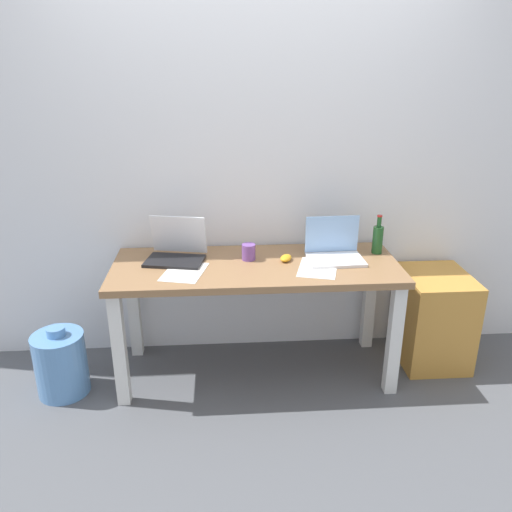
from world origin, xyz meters
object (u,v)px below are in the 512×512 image
laptop_left (176,251)px  coffee_mug (249,252)px  laptop_right (334,251)px  beer_bottle (378,239)px  computer_mouse (286,258)px  filing_cabinet (433,318)px  desk (256,281)px  water_cooler_jug (61,363)px

laptop_left → coffee_mug: laptop_left is taller
laptop_right → beer_bottle: size_ratio=1.38×
beer_bottle → computer_mouse: bearing=-170.9°
beer_bottle → filing_cabinet: size_ratio=0.41×
computer_mouse → filing_cabinet: size_ratio=0.17×
coffee_mug → filing_cabinet: bearing=-0.1°
computer_mouse → coffee_mug: coffee_mug is taller
laptop_left → coffee_mug: bearing=-3.2°
laptop_left → computer_mouse: size_ratio=3.71×
desk → laptop_left: bearing=168.0°
filing_cabinet → coffee_mug: bearing=179.9°
desk → coffee_mug: 0.18m
desk → filing_cabinet: size_ratio=2.82×
coffee_mug → filing_cabinet: (1.17, -0.00, -0.48)m
laptop_right → water_cooler_jug: laptop_right is taller
filing_cabinet → desk: bearing=-176.3°
beer_bottle → coffee_mug: beer_bottle is taller
beer_bottle → filing_cabinet: beer_bottle is taller
desk → beer_bottle: 0.79m
laptop_right → filing_cabinet: laptop_right is taller
beer_bottle → computer_mouse: size_ratio=2.39×
water_cooler_jug → computer_mouse: bearing=7.5°
coffee_mug → water_cooler_jug: (-1.10, -0.21, -0.58)m
laptop_left → water_cooler_jug: (-0.68, -0.23, -0.59)m
desk → laptop_right: bearing=6.3°
laptop_left → laptop_right: size_ratio=1.13×
laptop_right → beer_bottle: laptop_right is taller
computer_mouse → water_cooler_jug: computer_mouse is taller
coffee_mug → filing_cabinet: coffee_mug is taller
beer_bottle → coffee_mug: 0.79m
laptop_right → water_cooler_jug: bearing=-173.4°
water_cooler_jug → filing_cabinet: (2.27, 0.21, 0.10)m
laptop_right → computer_mouse: size_ratio=3.29×
laptop_right → beer_bottle: 0.30m
laptop_right → computer_mouse: laptop_right is taller
computer_mouse → water_cooler_jug: (-1.32, -0.17, -0.55)m
laptop_right → computer_mouse: (-0.29, -0.01, -0.03)m
beer_bottle → water_cooler_jug: size_ratio=0.56×
coffee_mug → beer_bottle: bearing=4.1°
beer_bottle → filing_cabinet: bearing=-8.6°
filing_cabinet → computer_mouse: bearing=-178.0°
laptop_right → water_cooler_jug: size_ratio=0.78×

